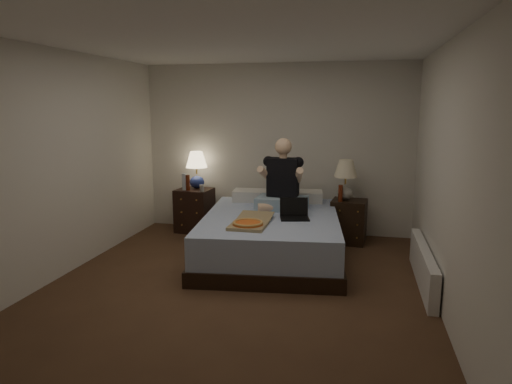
% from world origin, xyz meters
% --- Properties ---
extents(floor, '(4.00, 4.50, 0.00)m').
position_xyz_m(floor, '(0.00, 0.00, 0.00)').
color(floor, brown).
rests_on(floor, ground).
extents(ceiling, '(4.00, 4.50, 0.00)m').
position_xyz_m(ceiling, '(0.00, 0.00, 2.50)').
color(ceiling, white).
rests_on(ceiling, ground).
extents(wall_back, '(4.00, 0.00, 2.50)m').
position_xyz_m(wall_back, '(0.00, 2.25, 1.25)').
color(wall_back, silver).
rests_on(wall_back, ground).
extents(wall_front, '(4.00, 0.00, 2.50)m').
position_xyz_m(wall_front, '(0.00, -2.25, 1.25)').
color(wall_front, silver).
rests_on(wall_front, ground).
extents(wall_left, '(0.00, 4.50, 2.50)m').
position_xyz_m(wall_left, '(-2.00, 0.00, 1.25)').
color(wall_left, silver).
rests_on(wall_left, ground).
extents(wall_right, '(0.00, 4.50, 2.50)m').
position_xyz_m(wall_right, '(2.00, 0.00, 1.25)').
color(wall_right, silver).
rests_on(wall_right, ground).
extents(bed, '(1.88, 2.36, 0.55)m').
position_xyz_m(bed, '(0.17, 0.99, 0.27)').
color(bed, '#5F81BF').
rests_on(bed, floor).
extents(nightstand_left, '(0.54, 0.49, 0.65)m').
position_xyz_m(nightstand_left, '(-1.19, 1.95, 0.33)').
color(nightstand_left, black).
rests_on(nightstand_left, floor).
extents(nightstand_right, '(0.51, 0.46, 0.60)m').
position_xyz_m(nightstand_right, '(1.11, 1.86, 0.30)').
color(nightstand_right, black).
rests_on(nightstand_right, floor).
extents(lamp_left, '(0.38, 0.38, 0.56)m').
position_xyz_m(lamp_left, '(-1.18, 2.03, 0.93)').
color(lamp_left, navy).
rests_on(lamp_left, nightstand_left).
extents(lamp_right, '(0.41, 0.41, 0.56)m').
position_xyz_m(lamp_right, '(1.05, 1.87, 0.88)').
color(lamp_right, '#9A9991').
rests_on(lamp_right, nightstand_right).
extents(water_bottle, '(0.07, 0.07, 0.25)m').
position_xyz_m(water_bottle, '(-1.30, 1.85, 0.78)').
color(water_bottle, silver).
rests_on(water_bottle, nightstand_left).
extents(soda_can, '(0.07, 0.07, 0.10)m').
position_xyz_m(soda_can, '(-1.01, 1.78, 0.70)').
color(soda_can, '#ADADA8').
rests_on(soda_can, nightstand_left).
extents(beer_bottle_left, '(0.06, 0.06, 0.23)m').
position_xyz_m(beer_bottle_left, '(-1.25, 1.84, 0.77)').
color(beer_bottle_left, '#5B200D').
rests_on(beer_bottle_left, nightstand_left).
extents(beer_bottle_right, '(0.06, 0.06, 0.23)m').
position_xyz_m(beer_bottle_right, '(0.99, 1.73, 0.72)').
color(beer_bottle_right, '#5F200D').
rests_on(beer_bottle_right, nightstand_right).
extents(person, '(0.68, 0.55, 0.93)m').
position_xyz_m(person, '(0.25, 1.37, 1.01)').
color(person, black).
rests_on(person, bed).
extents(laptop, '(0.40, 0.35, 0.24)m').
position_xyz_m(laptop, '(0.49, 0.85, 0.67)').
color(laptop, black).
rests_on(laptop, bed).
extents(pizza_box, '(0.40, 0.76, 0.08)m').
position_xyz_m(pizza_box, '(0.03, 0.36, 0.59)').
color(pizza_box, '#9E895F').
rests_on(pizza_box, bed).
extents(radiator, '(0.10, 1.60, 0.40)m').
position_xyz_m(radiator, '(1.93, 0.48, 0.20)').
color(radiator, silver).
rests_on(radiator, floor).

